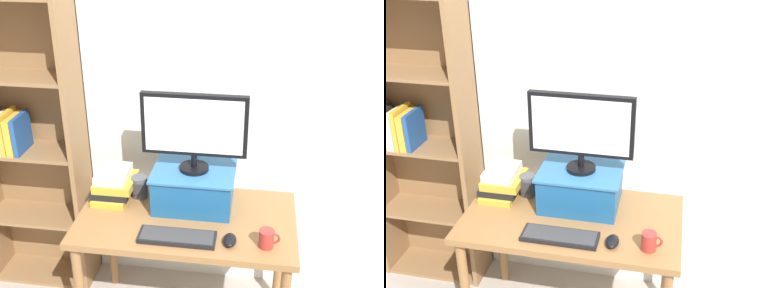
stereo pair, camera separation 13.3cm
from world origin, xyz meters
The scene contains 10 objects.
back_wall centered at (0.00, 0.48, 1.30)m, with size 7.00×0.08×2.60m.
desk centered at (0.00, 0.00, 0.65)m, with size 1.13×0.64×0.75m.
bookshelf_unit centered at (-1.01, 0.32, 0.93)m, with size 0.65×0.28×1.81m.
riser_box centered at (0.02, 0.13, 0.86)m, with size 0.43×0.34×0.21m.
computer_monitor centered at (0.02, 0.13, 1.20)m, with size 0.54×0.15×0.42m.
keyboard centered at (-0.02, -0.20, 0.76)m, with size 0.38×0.13×0.02m.
computer_mouse centered at (0.24, -0.19, 0.77)m, with size 0.06×0.10×0.04m.
book_stack centered at (-0.43, 0.14, 0.82)m, with size 0.22×0.26×0.16m.
coffee_mug centered at (0.41, -0.19, 0.79)m, with size 0.10×0.07×0.09m.
desk_speaker centered at (-0.29, 0.16, 0.81)m, with size 0.09×0.09×0.12m.
Camera 2 is at (0.46, -2.04, 2.18)m, focal length 45.00 mm.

